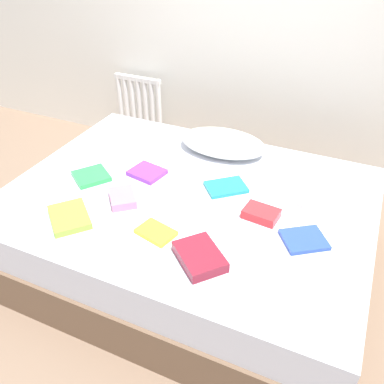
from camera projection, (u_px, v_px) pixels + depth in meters
ground_plane at (189, 259)px, 2.55m from camera, size 8.00×8.00×0.00m
bed at (188, 229)px, 2.41m from camera, size 2.00×1.50×0.50m
radiator at (139, 105)px, 3.58m from camera, size 0.43×0.04×0.51m
pillow at (223, 143)px, 2.62m from camera, size 0.56×0.34×0.12m
textbook_blue at (304, 240)px, 1.94m from camera, size 0.26×0.25×0.02m
textbook_purple at (147, 172)px, 2.42m from camera, size 0.22×0.19×0.03m
textbook_yellow at (155, 232)px, 1.98m from camera, size 0.20×0.16×0.02m
textbook_teal at (226, 187)px, 2.30m from camera, size 0.27×0.26×0.02m
textbook_green at (91, 176)px, 2.39m from camera, size 0.26×0.26×0.03m
textbook_lime at (69, 217)px, 2.07m from camera, size 0.30×0.30×0.03m
textbook_maroon at (200, 257)px, 1.82m from camera, size 0.29×0.29×0.05m
textbook_white at (296, 196)px, 2.21m from camera, size 0.24×0.22×0.04m
textbook_red at (261, 214)px, 2.08m from camera, size 0.19×0.14×0.05m
textbook_pink at (123, 198)px, 2.19m from camera, size 0.21×0.22×0.05m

